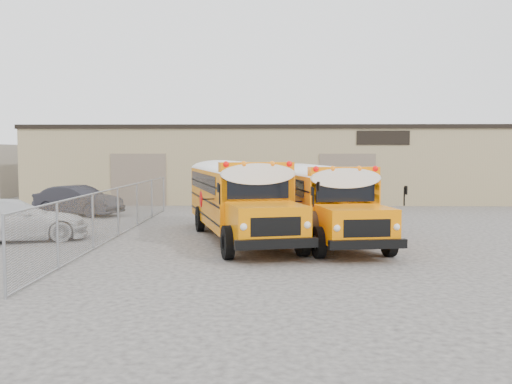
{
  "coord_description": "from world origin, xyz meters",
  "views": [
    {
      "loc": [
        -0.48,
        -17.63,
        3.08
      ],
      "look_at": [
        -0.96,
        3.53,
        1.6
      ],
      "focal_mm": 40.0,
      "sensor_mm": 36.0,
      "label": 1
    }
  ],
  "objects_px": {
    "school_bus_left": "(213,184)",
    "tarp_bundle": "(315,232)",
    "car_dark": "(78,200)",
    "car_white": "(12,220)",
    "school_bus_right": "(290,186)"
  },
  "relations": [
    {
      "from": "school_bus_left",
      "to": "tarp_bundle",
      "type": "distance_m",
      "value": 9.68
    },
    {
      "from": "car_dark",
      "to": "tarp_bundle",
      "type": "bearing_deg",
      "value": -113.7
    },
    {
      "from": "tarp_bundle",
      "to": "car_dark",
      "type": "relative_size",
      "value": 0.3
    },
    {
      "from": "car_white",
      "to": "car_dark",
      "type": "distance_m",
      "value": 8.08
    },
    {
      "from": "school_bus_left",
      "to": "car_white",
      "type": "relative_size",
      "value": 1.96
    },
    {
      "from": "school_bus_right",
      "to": "car_dark",
      "type": "xyz_separation_m",
      "value": [
        -10.25,
        1.77,
        -0.81
      ]
    },
    {
      "from": "school_bus_left",
      "to": "car_dark",
      "type": "height_order",
      "value": "school_bus_left"
    },
    {
      "from": "school_bus_left",
      "to": "school_bus_right",
      "type": "height_order",
      "value": "school_bus_left"
    },
    {
      "from": "school_bus_right",
      "to": "car_white",
      "type": "xyz_separation_m",
      "value": [
        -9.86,
        -6.3,
        -0.81
      ]
    },
    {
      "from": "school_bus_right",
      "to": "car_white",
      "type": "relative_size",
      "value": 1.85
    },
    {
      "from": "school_bus_left",
      "to": "car_white",
      "type": "height_order",
      "value": "school_bus_left"
    },
    {
      "from": "car_white",
      "to": "school_bus_right",
      "type": "bearing_deg",
      "value": -77.95
    },
    {
      "from": "tarp_bundle",
      "to": "car_white",
      "type": "height_order",
      "value": "car_white"
    },
    {
      "from": "school_bus_left",
      "to": "car_white",
      "type": "bearing_deg",
      "value": -134.28
    },
    {
      "from": "school_bus_right",
      "to": "tarp_bundle",
      "type": "height_order",
      "value": "school_bus_right"
    }
  ]
}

